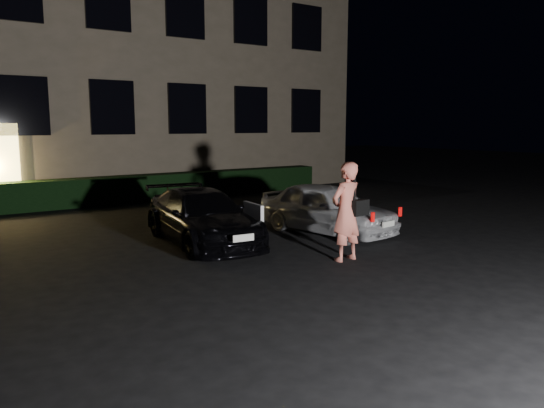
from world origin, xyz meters
TOP-DOWN VIEW (x-y plane):
  - ground at (0.00, 0.00)m, footprint 80.00×80.00m
  - building at (-0.00, 14.99)m, footprint 20.00×8.11m
  - hedge at (0.00, 10.50)m, footprint 15.00×0.70m
  - sedan at (-0.53, 3.89)m, footprint 1.97×4.02m
  - hatch at (2.28, 3.19)m, footprint 1.87×3.59m
  - man at (0.96, 1.11)m, footprint 0.78×0.50m

SIDE VIEW (x-z plane):
  - ground at x=0.00m, z-range 0.00..0.00m
  - hedge at x=0.00m, z-range 0.00..0.85m
  - sedan at x=-0.53m, z-range 0.00..1.12m
  - hatch at x=2.28m, z-range 0.00..1.17m
  - man at x=0.96m, z-range 0.00..1.81m
  - building at x=0.00m, z-range 0.00..12.00m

